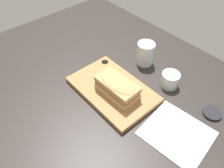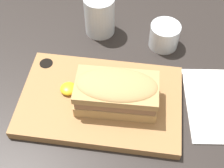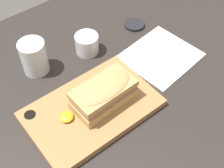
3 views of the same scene
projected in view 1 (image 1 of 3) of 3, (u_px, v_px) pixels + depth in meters
dining_table at (121, 102)px, 87.67cm from camera, size 159.55×106.34×2.00cm
serving_board at (112, 89)px, 89.63cm from camera, size 35.18×22.47×2.22cm
sandwich at (118, 86)px, 83.82cm from camera, size 17.31×9.60×7.46cm
mustard_dollop at (103, 76)px, 92.56cm from camera, size 3.63×3.63×1.45cm
water_glass at (145, 55)px, 99.84cm from camera, size 7.87×7.87×10.63cm
wine_glass at (170, 80)px, 90.79cm from camera, size 7.51×7.51×6.30cm
napkin at (177, 133)px, 76.28cm from camera, size 24.11×22.25×0.40cm
condiment_dish at (212, 113)px, 81.93cm from camera, size 6.97×6.97×1.01cm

